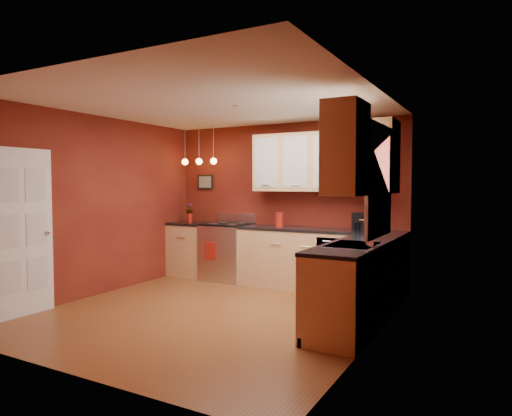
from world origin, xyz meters
The scene contains 27 objects.
floor centered at (0.00, 0.00, 0.00)m, with size 4.20×4.20×0.00m, color brown.
ceiling centered at (0.00, 0.00, 2.60)m, with size 4.00×4.20×0.02m, color white.
wall_back centered at (0.00, 2.10, 1.30)m, with size 4.00×0.02×2.60m, color maroon.
wall_front centered at (0.00, -2.10, 1.30)m, with size 4.00×0.02×2.60m, color maroon.
wall_left centered at (-2.00, 0.00, 1.30)m, with size 0.02×4.20×2.60m, color maroon.
wall_right centered at (2.00, 0.00, 1.30)m, with size 0.02×4.20×2.60m, color maroon.
base_cabinets_back_left centered at (-1.65, 1.80, 0.45)m, with size 0.70×0.60×0.90m, color #DBB575.
base_cabinets_back_right centered at (0.73, 1.80, 0.45)m, with size 2.54×0.60×0.90m, color #DBB575.
base_cabinets_right centered at (1.70, 0.45, 0.45)m, with size 0.60×2.10×0.90m, color #DBB575.
counter_back_left centered at (-1.65, 1.80, 0.92)m, with size 0.70×0.62×0.04m, color black.
counter_back_right centered at (0.73, 1.80, 0.92)m, with size 2.54×0.62×0.04m, color black.
counter_right centered at (1.70, 0.45, 0.92)m, with size 0.62×2.10×0.04m, color black.
gas_range centered at (-0.92, 1.80, 0.48)m, with size 0.76×0.64×1.11m.
dishwasher_front centered at (1.10, 1.51, 0.45)m, with size 0.60×0.02×0.80m, color silver.
sink centered at (1.70, 0.30, 0.92)m, with size 0.50×0.70×0.33m.
window centered at (1.97, 0.30, 1.69)m, with size 0.06×1.02×1.22m.
door_left_wall centered at (-1.97, -1.20, 1.03)m, with size 0.12×0.82×2.05m.
upper_cabinets_back centered at (0.60, 1.93, 1.95)m, with size 2.00×0.35×0.90m, color #DBB575.
upper_cabinets_right centered at (1.82, 0.32, 1.95)m, with size 0.35×1.95×0.90m, color #DBB575.
wall_picture centered at (-1.55, 2.08, 1.65)m, with size 0.32×0.03×0.26m, color black.
pendant_lights centered at (-1.45, 1.75, 2.01)m, with size 0.71×0.11×0.66m.
red_canister centered at (0.07, 1.80, 1.05)m, with size 0.15×0.15×0.22m.
red_vase centered at (-1.70, 1.80, 1.02)m, with size 0.10×0.10×0.16m, color #9E1B11.
flowers centered at (-1.70, 1.80, 1.18)m, with size 0.11×0.11×0.20m, color #9E1B11.
coffee_maker centered at (1.31, 1.86, 1.06)m, with size 0.18×0.18×0.26m.
soap_pump centered at (1.91, 0.18, 1.03)m, with size 0.08×0.08×0.17m, color white.
dish_towel centered at (-1.04, 1.47, 0.52)m, with size 0.21×0.01×0.29m, color #9E1B11.
Camera 1 is at (3.19, -4.66, 1.61)m, focal length 32.00 mm.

